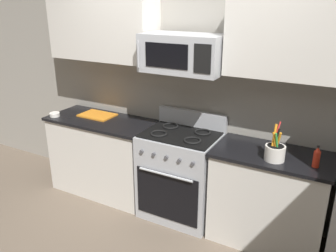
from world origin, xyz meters
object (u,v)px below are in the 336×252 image
object	(u,v)px
bottle_hot_sauce	(317,157)
prep_bowl	(55,114)
range_oven	(180,174)
utensil_crock	(275,152)
microwave	(183,53)
cutting_board	(97,115)

from	to	relation	value
bottle_hot_sauce	prep_bowl	bearing A→B (deg)	-178.34
range_oven	utensil_crock	bearing A→B (deg)	-7.66
microwave	utensil_crock	size ratio (longest dim) A/B	2.33
microwave	bottle_hot_sauce	size ratio (longest dim) A/B	4.13
cutting_board	prep_bowl	distance (m)	0.49
microwave	prep_bowl	xyz separation A→B (m)	(-1.53, -0.20, -0.78)
prep_bowl	range_oven	bearing A→B (deg)	6.61
range_oven	utensil_crock	world-z (taller)	utensil_crock
cutting_board	prep_bowl	world-z (taller)	prep_bowl
range_oven	bottle_hot_sauce	bearing A→B (deg)	-4.38
range_oven	cutting_board	world-z (taller)	range_oven
utensil_crock	range_oven	bearing A→B (deg)	172.34
range_oven	cutting_board	distance (m)	1.20
range_oven	utensil_crock	distance (m)	1.08
microwave	utensil_crock	bearing A→B (deg)	-9.16
utensil_crock	cutting_board	size ratio (longest dim) A/B	0.84
range_oven	cutting_board	xyz separation A→B (m)	(-1.12, 0.07, 0.44)
utensil_crock	bottle_hot_sauce	bearing A→B (deg)	5.30
prep_bowl	microwave	bearing A→B (deg)	7.54
microwave	utensil_crock	xyz separation A→B (m)	(0.94, -0.15, -0.73)
range_oven	microwave	distance (m)	1.24
utensil_crock	bottle_hot_sauce	world-z (taller)	utensil_crock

